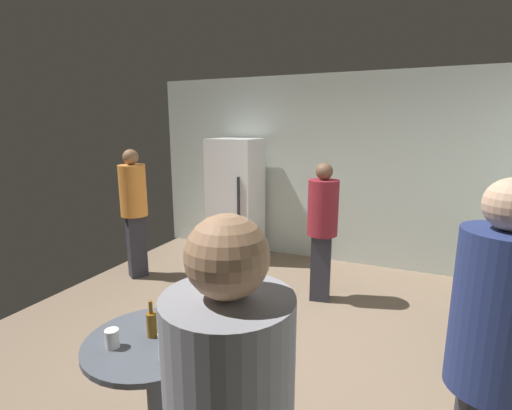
% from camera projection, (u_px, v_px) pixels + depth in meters
% --- Properties ---
extents(ground_plane, '(5.20, 5.20, 0.10)m').
position_uv_depth(ground_plane, '(249.00, 354.00, 3.39)').
color(ground_plane, '#7A6651').
extents(wall_back, '(5.32, 0.06, 2.70)m').
position_uv_depth(wall_back, '(323.00, 170.00, 5.46)').
color(wall_back, beige).
rests_on(wall_back, ground_plane).
extents(refrigerator, '(0.70, 0.68, 1.80)m').
position_uv_depth(refrigerator, '(236.00, 199.00, 5.64)').
color(refrigerator, white).
rests_on(refrigerator, ground_plane).
extents(foreground_table, '(0.80, 0.80, 0.73)m').
position_uv_depth(foreground_table, '(153.00, 355.00, 2.26)').
color(foreground_table, '#4C515B').
rests_on(foreground_table, ground_plane).
extents(beer_bottle_amber, '(0.06, 0.06, 0.23)m').
position_uv_depth(beer_bottle_amber, '(152.00, 324.00, 2.25)').
color(beer_bottle_amber, '#8C5919').
rests_on(beer_bottle_amber, foreground_table).
extents(beer_bottle_brown, '(0.06, 0.06, 0.23)m').
position_uv_depth(beer_bottle_brown, '(189.00, 315.00, 2.35)').
color(beer_bottle_brown, '#593314').
rests_on(beer_bottle_brown, foreground_table).
extents(beer_bottle_green, '(0.06, 0.06, 0.23)m').
position_uv_depth(beer_bottle_green, '(168.00, 330.00, 2.19)').
color(beer_bottle_green, '#26662D').
rests_on(beer_bottle_green, foreground_table).
extents(beer_bottle_clear, '(0.06, 0.06, 0.23)m').
position_uv_depth(beer_bottle_clear, '(164.00, 345.00, 2.04)').
color(beer_bottle_clear, silver).
rests_on(beer_bottle_clear, foreground_table).
extents(plastic_cup_white, '(0.08, 0.08, 0.11)m').
position_uv_depth(plastic_cup_white, '(112.00, 339.00, 2.15)').
color(plastic_cup_white, white).
rests_on(plastic_cup_white, foreground_table).
extents(person_in_maroon_shirt, '(0.39, 0.39, 1.59)m').
position_uv_depth(person_in_maroon_shirt, '(322.00, 222.00, 4.18)').
color(person_in_maroon_shirt, '#2D2D38').
rests_on(person_in_maroon_shirt, ground_plane).
extents(person_in_navy_shirt, '(0.36, 0.36, 1.80)m').
position_uv_depth(person_in_navy_shirt, '(491.00, 351.00, 1.58)').
color(person_in_navy_shirt, '#2D2D38').
rests_on(person_in_navy_shirt, ground_plane).
extents(person_in_orange_shirt, '(0.47, 0.47, 1.70)m').
position_uv_depth(person_in_orange_shirt, '(134.00, 204.00, 4.84)').
color(person_in_orange_shirt, '#2D2D38').
rests_on(person_in_orange_shirt, ground_plane).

